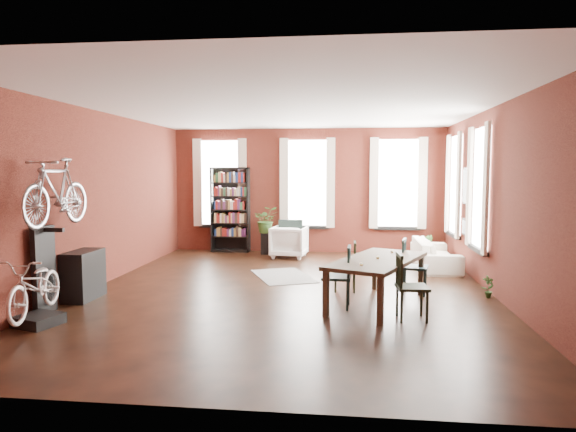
# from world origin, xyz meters

# --- Properties ---
(room) EXTENTS (9.00, 9.04, 3.22)m
(room) POSITION_xyz_m (0.25, 0.62, 2.14)
(room) COLOR black
(room) RESTS_ON ground
(dining_table) EXTENTS (1.76, 2.37, 0.74)m
(dining_table) POSITION_xyz_m (1.51, -0.74, 0.37)
(dining_table) COLOR #443829
(dining_table) RESTS_ON ground
(dining_chair_a) EXTENTS (0.46, 0.46, 0.95)m
(dining_chair_a) POSITION_xyz_m (0.87, -0.95, 0.48)
(dining_chair_a) COLOR #173333
(dining_chair_a) RESTS_ON ground
(dining_chair_b) EXTENTS (0.40, 0.40, 0.87)m
(dining_chair_b) POSITION_xyz_m (1.00, 0.17, 0.43)
(dining_chair_b) COLOR #1E2E1B
(dining_chair_b) RESTS_ON ground
(dining_chair_c) EXTENTS (0.47, 0.47, 0.94)m
(dining_chair_c) POSITION_xyz_m (1.95, -1.49, 0.47)
(dining_chair_c) COLOR black
(dining_chair_c) RESTS_ON ground
(dining_chair_d) EXTENTS (0.51, 0.51, 0.94)m
(dining_chair_d) POSITION_xyz_m (2.18, 0.07, 0.47)
(dining_chair_d) COLOR #193437
(dining_chair_d) RESTS_ON ground
(bookshelf) EXTENTS (1.00, 0.32, 2.20)m
(bookshelf) POSITION_xyz_m (-2.00, 4.30, 1.10)
(bookshelf) COLOR black
(bookshelf) RESTS_ON ground
(white_armchair) EXTENTS (0.90, 0.85, 0.84)m
(white_armchair) POSITION_xyz_m (-0.37, 3.56, 0.42)
(white_armchair) COLOR white
(white_armchair) RESTS_ON ground
(cream_sofa) EXTENTS (0.61, 2.08, 0.81)m
(cream_sofa) POSITION_xyz_m (2.95, 2.60, 0.41)
(cream_sofa) COLOR beige
(cream_sofa) RESTS_ON ground
(striped_rug) EXTENTS (1.53, 1.84, 0.01)m
(striped_rug) POSITION_xyz_m (-0.24, 1.26, 0.01)
(striped_rug) COLOR black
(striped_rug) RESTS_ON ground
(bike_trainer) EXTENTS (0.63, 0.63, 0.15)m
(bike_trainer) POSITION_xyz_m (-3.16, -2.36, 0.07)
(bike_trainer) COLOR black
(bike_trainer) RESTS_ON ground
(bike_wall_rack) EXTENTS (0.16, 0.60, 1.30)m
(bike_wall_rack) POSITION_xyz_m (-3.40, -1.80, 0.65)
(bike_wall_rack) COLOR black
(bike_wall_rack) RESTS_ON ground
(console_table) EXTENTS (0.40, 0.80, 0.80)m
(console_table) POSITION_xyz_m (-3.28, -0.90, 0.40)
(console_table) COLOR black
(console_table) RESTS_ON ground
(plant_stand) EXTENTS (0.28, 0.28, 0.54)m
(plant_stand) POSITION_xyz_m (-1.00, 4.02, 0.27)
(plant_stand) COLOR black
(plant_stand) RESTS_ON ground
(plant_by_sofa) EXTENTS (0.33, 0.59, 0.26)m
(plant_by_sofa) POSITION_xyz_m (2.92, 3.74, 0.13)
(plant_by_sofa) COLOR #315F26
(plant_by_sofa) RESTS_ON ground
(plant_small) EXTENTS (0.30, 0.41, 0.13)m
(plant_small) POSITION_xyz_m (3.37, -0.07, 0.07)
(plant_small) COLOR #2A5723
(plant_small) RESTS_ON ground
(bicycle_floor) EXTENTS (0.66, 0.88, 1.54)m
(bicycle_floor) POSITION_xyz_m (-3.17, -2.36, 0.92)
(bicycle_floor) COLOR silver
(bicycle_floor) RESTS_ON bike_trainer
(bicycle_hung) EXTENTS (0.47, 1.00, 1.66)m
(bicycle_hung) POSITION_xyz_m (-3.15, -1.80, 2.13)
(bicycle_hung) COLOR #A5A8AD
(bicycle_hung) RESTS_ON bike_wall_rack
(plant_on_stand) EXTENTS (0.76, 0.80, 0.53)m
(plant_on_stand) POSITION_xyz_m (-1.01, 4.02, 0.80)
(plant_on_stand) COLOR #345F26
(plant_on_stand) RESTS_ON plant_stand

